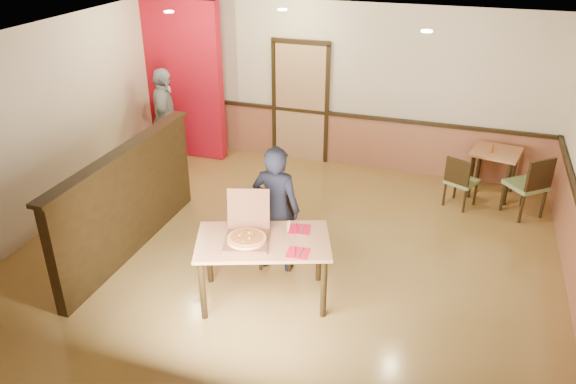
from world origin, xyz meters
name	(u,v)px	position (x,y,z in m)	size (l,w,h in m)	color
floor	(280,267)	(0.00, 0.00, 0.00)	(7.00, 7.00, 0.00)	#A47D3F
ceiling	(278,47)	(0.00, 0.00, 2.80)	(7.00, 7.00, 0.00)	black
wall_back	(346,87)	(0.00, 3.50, 1.40)	(7.00, 7.00, 0.00)	beige
wall_left	(34,134)	(-3.50, 0.00, 1.40)	(7.00, 7.00, 0.00)	beige
wainscot_back	(343,140)	(0.00, 3.47, 0.45)	(7.00, 0.04, 0.90)	#9C5A3E
chair_rail_back	(344,115)	(0.00, 3.45, 0.92)	(7.00, 0.06, 0.06)	black
back_door	(300,103)	(-0.80, 3.46, 1.05)	(0.90, 0.06, 2.10)	tan
booth_partition	(128,200)	(-2.00, -0.20, 0.74)	(0.20, 3.10, 1.44)	black
red_accent_panel	(180,80)	(-2.90, 3.00, 1.40)	(1.60, 0.20, 2.78)	#AC0C1D
spot_a	(169,12)	(-2.30, 1.80, 2.78)	(0.14, 0.14, 0.02)	beige
spot_b	(282,9)	(-0.80, 2.50, 2.78)	(0.14, 0.14, 0.02)	beige
spot_c	(427,31)	(1.40, 1.50, 2.78)	(0.14, 0.14, 0.02)	beige
main_table	(263,248)	(0.04, -0.66, 0.69)	(1.69, 1.30, 0.80)	tan
diner_chair	(277,227)	(-0.09, 0.16, 0.49)	(0.53, 0.53, 0.90)	#71864E
side_chair_left	(460,180)	(2.06, 2.42, 0.45)	(0.54, 0.54, 0.83)	#71864E
side_chair_right	(530,184)	(3.03, 2.42, 0.53)	(0.68, 0.68, 0.98)	#71864E
side_table	(495,161)	(2.53, 3.02, 0.58)	(0.83, 0.83, 0.75)	tan
diner	(276,209)	(-0.04, 0.02, 0.83)	(0.61, 0.40, 1.66)	black
passerby	(165,120)	(-2.88, 2.34, 0.89)	(1.04, 0.43, 1.77)	#95979D
pizza_box	(247,235)	(-0.13, -0.71, 0.86)	(0.62, 0.68, 0.51)	brown
pizza	(247,239)	(-0.12, -0.76, 0.85)	(0.44, 0.44, 0.03)	#EDA256
napkin_near	(298,253)	(0.49, -0.79, 0.80)	(0.26, 0.26, 0.01)	red
napkin_far	(300,229)	(0.36, -0.31, 0.80)	(0.28, 0.28, 0.01)	red
condiment	(492,148)	(2.45, 2.92, 0.82)	(0.05, 0.05, 0.13)	#904D1A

